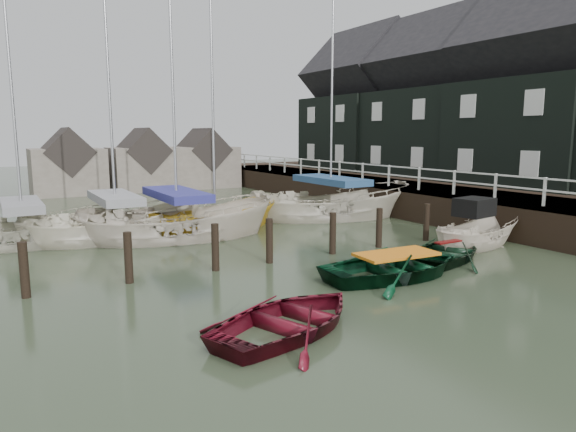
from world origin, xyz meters
TOP-DOWN VIEW (x-y plane):
  - ground at (0.00, 0.00)m, footprint 120.00×120.00m
  - pier at (9.48, 10.00)m, footprint 3.04×32.00m
  - land_strip at (15.00, 10.00)m, footprint 14.00×38.00m
  - quay_houses at (14.99, 8.66)m, footprint 6.52×28.14m
  - mooring_pilings at (-1.11, 3.00)m, footprint 13.72×0.22m
  - far_sheds at (0.83, 26.00)m, footprint 14.00×4.08m
  - rowboat_red at (-3.47, -2.15)m, footprint 4.56×3.91m
  - rowboat_green at (1.10, -0.22)m, footprint 4.62×3.45m
  - rowboat_dkgreen at (3.97, 0.52)m, footprint 4.47×3.93m
  - motorboat at (6.26, 1.30)m, footprint 4.47×2.22m
  - sailboat_a at (-4.50, 9.18)m, footprint 6.98×2.78m
  - sailboat_b at (-2.47, 8.08)m, footprint 7.88×4.12m
  - sailboat_c at (-0.59, 8.88)m, footprint 6.16×3.00m
  - sailboat_d at (5.40, 9.11)m, footprint 8.48×5.24m
  - sailboat_e at (-7.64, 9.65)m, footprint 6.64×3.30m

SIDE VIEW (x-z plane):
  - ground at x=0.00m, z-range 0.00..0.00m
  - land_strip at x=15.00m, z-range -0.75..0.75m
  - rowboat_red at x=-3.47m, z-range -0.40..0.40m
  - rowboat_green at x=1.10m, z-range -0.46..0.46m
  - rowboat_dkgreen at x=3.97m, z-range -0.39..0.39m
  - sailboat_c at x=-0.59m, z-range -5.52..5.55m
  - sailboat_b at x=-2.47m, z-range -5.75..5.86m
  - sailboat_d at x=5.40m, z-range -6.76..6.88m
  - sailboat_e at x=-7.64m, z-range -5.09..5.21m
  - sailboat_a at x=-4.50m, z-range -5.92..6.04m
  - motorboat at x=6.26m, z-range -1.18..1.37m
  - mooring_pilings at x=-1.11m, z-range -0.40..1.40m
  - pier at x=9.48m, z-range -0.64..2.06m
  - far_sheds at x=0.83m, z-range -0.34..4.06m
  - quay_houses at x=14.99m, z-range 0.68..10.68m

